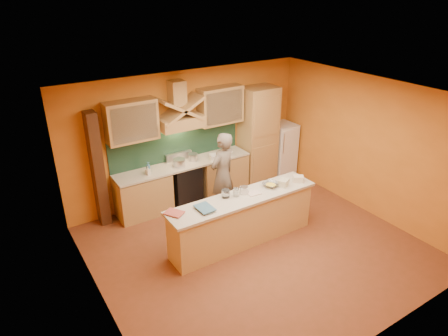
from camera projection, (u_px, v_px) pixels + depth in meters
floor at (256, 247)px, 7.29m from camera, size 5.50×5.00×0.01m
ceiling at (262, 97)px, 6.11m from camera, size 5.50×5.00×0.01m
wall_back at (189, 135)px, 8.60m from camera, size 5.50×0.02×2.80m
wall_front at (385, 257)px, 4.79m from camera, size 5.50×0.02×2.80m
wall_left at (95, 228)px, 5.35m from camera, size 0.02×5.00×2.80m
wall_right at (368, 146)px, 8.04m from camera, size 0.02×5.00×2.80m
base_cabinet_left at (143, 195)px, 8.17m from camera, size 1.10×0.60×0.86m
base_cabinet_right at (222, 174)px, 9.10m from camera, size 1.10×0.60×0.86m
counter_top at (184, 164)px, 8.44m from camera, size 3.00×0.62×0.04m
stove at (185, 183)px, 8.63m from camera, size 0.60×0.58×0.90m
backsplash at (177, 145)px, 8.51m from camera, size 3.00×0.03×0.70m
range_hood at (181, 122)px, 8.09m from camera, size 0.92×0.50×0.24m
hood_chimney at (177, 93)px, 7.92m from camera, size 0.30×0.30×0.50m
upper_cabinet_left at (131, 121)px, 7.58m from camera, size 1.00×0.35×0.80m
upper_cabinet_right at (220, 105)px, 8.56m from camera, size 1.00×0.35×0.80m
pantry_column at (258, 136)px, 9.29m from camera, size 0.80×0.60×2.30m
fridge at (281, 149)px, 9.87m from camera, size 0.58×0.60×1.30m
trim_column_left at (98, 170)px, 7.59m from camera, size 0.20×0.30×2.30m
island_body at (243, 221)px, 7.28m from camera, size 2.80×0.55×0.88m
island_top at (243, 198)px, 7.08m from camera, size 2.90×0.62×0.05m
person at (222, 174)px, 8.03m from camera, size 0.74×0.59×1.77m
pot_large at (179, 163)px, 8.30m from camera, size 0.31×0.31×0.15m
pot_small at (193, 158)px, 8.55m from camera, size 0.21×0.21×0.14m
soap_bottle_a at (148, 171)px, 7.90m from camera, size 0.10×0.10×0.18m
soap_bottle_b at (148, 167)px, 7.99m from camera, size 0.12×0.12×0.22m
bowl_back at (227, 153)px, 8.86m from camera, size 0.30×0.30×0.08m
dish_rack at (217, 157)px, 8.64m from camera, size 0.33×0.30×0.10m
book_lower at (171, 216)px, 6.45m from camera, size 0.35×0.37×0.03m
book_upper at (198, 210)px, 6.58m from camera, size 0.27×0.36×0.03m
jar_large at (226, 194)px, 7.02m from camera, size 0.17×0.17×0.14m
jar_small at (236, 192)px, 7.06m from camera, size 0.14×0.14×0.15m
kitchen_scale at (244, 190)px, 7.18m from camera, size 0.17×0.17×0.11m
mixing_bowl at (271, 185)px, 7.42m from camera, size 0.37×0.37×0.07m
cloth at (254, 193)px, 7.17m from camera, size 0.24×0.19×0.02m
grocery_bag_a at (284, 183)px, 7.43m from camera, size 0.24×0.22×0.13m
grocery_bag_b at (298, 179)px, 7.59m from camera, size 0.24×0.23×0.12m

